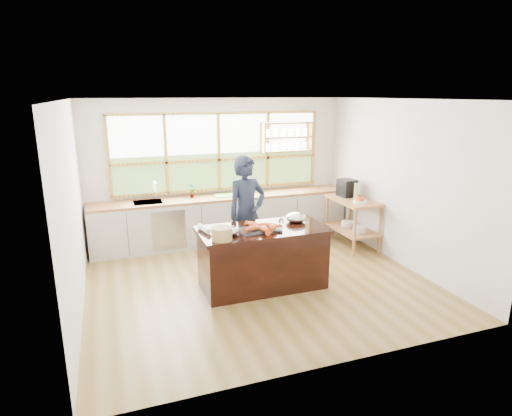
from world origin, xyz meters
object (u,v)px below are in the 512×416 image
cook (247,214)px  wicker_basket (222,234)px  espresso_machine (347,188)px  island (263,257)px

cook → wicker_basket: cook is taller
cook → espresso_machine: 2.29m
wicker_basket → espresso_machine: bearing=29.7°
espresso_machine → wicker_basket: 3.31m
cook → wicker_basket: size_ratio=6.82×
cook → espresso_machine: (2.20, 0.64, 0.13)m
espresso_machine → wicker_basket: size_ratio=1.18×
espresso_machine → wicker_basket: bearing=-157.7°
island → cook: (-0.01, 0.71, 0.47)m
island → espresso_machine: 2.64m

